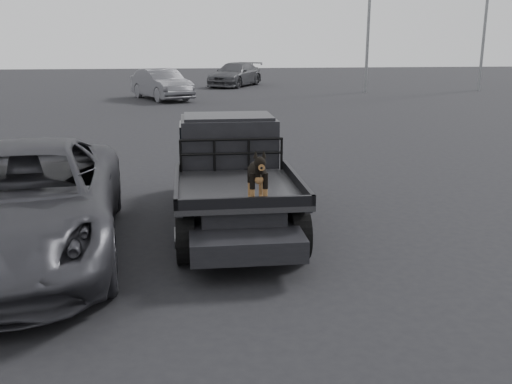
{
  "coord_description": "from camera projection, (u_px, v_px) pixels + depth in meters",
  "views": [
    {
      "loc": [
        -1.39,
        -7.25,
        3.13
      ],
      "look_at": [
        -0.53,
        -0.22,
        1.24
      ],
      "focal_mm": 40.0,
      "sensor_mm": 36.0,
      "label": 1
    }
  ],
  "objects": [
    {
      "name": "distant_car_a",
      "position": [
        162.0,
        84.0,
        30.83
      ],
      "size": [
        3.66,
        5.26,
        1.64
      ],
      "primitive_type": "imported",
      "rotation": [
        0.0,
        0.0,
        0.43
      ],
      "color": "#515156",
      "rests_on": "ground"
    },
    {
      "name": "distant_car_b",
      "position": [
        235.0,
        74.0,
        39.77
      ],
      "size": [
        4.7,
        5.98,
        1.62
      ],
      "primitive_type": "imported",
      "rotation": [
        0.0,
        0.0,
        -0.51
      ],
      "color": "#414246",
      "rests_on": "ground"
    },
    {
      "name": "flatbed_ute",
      "position": [
        233.0,
        199.0,
        9.9
      ],
      "size": [
        2.0,
        5.4,
        0.92
      ],
      "primitive_type": null,
      "color": "black",
      "rests_on": "ground"
    },
    {
      "name": "dog",
      "position": [
        257.0,
        176.0,
        7.98
      ],
      "size": [
        0.32,
        0.6,
        0.74
      ],
      "primitive_type": null,
      "color": "black",
      "rests_on": "flatbed_ute"
    },
    {
      "name": "ground",
      "position": [
        292.0,
        273.0,
        7.93
      ],
      "size": [
        120.0,
        120.0,
        0.0
      ],
      "primitive_type": "plane",
      "color": "black",
      "rests_on": "ground"
    },
    {
      "name": "parked_suv",
      "position": [
        21.0,
        202.0,
        8.36
      ],
      "size": [
        3.28,
        6.17,
        1.65
      ],
      "primitive_type": "imported",
      "rotation": [
        0.0,
        0.0,
        0.09
      ],
      "color": "#323238",
      "rests_on": "ground"
    },
    {
      "name": "ute_cab",
      "position": [
        228.0,
        139.0,
        10.58
      ],
      "size": [
        1.72,
        1.3,
        0.88
      ],
      "primitive_type": null,
      "color": "black",
      "rests_on": "flatbed_ute"
    },
    {
      "name": "headache_rack",
      "position": [
        232.0,
        155.0,
        9.9
      ],
      "size": [
        1.8,
        0.08,
        0.55
      ],
      "primitive_type": null,
      "color": "black",
      "rests_on": "flatbed_ute"
    }
  ]
}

